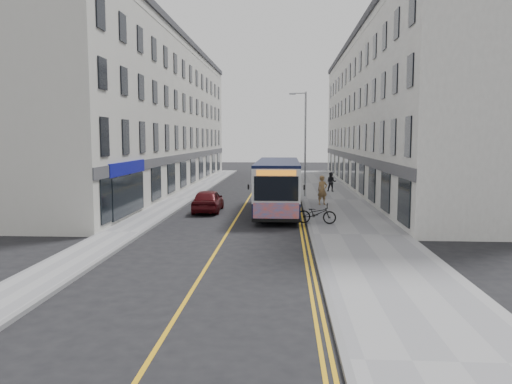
# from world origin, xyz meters

# --- Properties ---
(ground) EXTENTS (140.00, 140.00, 0.00)m
(ground) POSITION_xyz_m (0.00, 0.00, 0.00)
(ground) COLOR black
(ground) RESTS_ON ground
(pavement_east) EXTENTS (4.50, 64.00, 0.12)m
(pavement_east) POSITION_xyz_m (6.25, 12.00, 0.06)
(pavement_east) COLOR gray
(pavement_east) RESTS_ON ground
(pavement_west) EXTENTS (2.00, 64.00, 0.12)m
(pavement_west) POSITION_xyz_m (-5.00, 12.00, 0.06)
(pavement_west) COLOR gray
(pavement_west) RESTS_ON ground
(kerb_east) EXTENTS (0.18, 64.00, 0.13)m
(kerb_east) POSITION_xyz_m (4.00, 12.00, 0.07)
(kerb_east) COLOR slate
(kerb_east) RESTS_ON ground
(kerb_west) EXTENTS (0.18, 64.00, 0.13)m
(kerb_west) POSITION_xyz_m (-4.00, 12.00, 0.07)
(kerb_west) COLOR slate
(kerb_west) RESTS_ON ground
(road_centre_line) EXTENTS (0.12, 64.00, 0.01)m
(road_centre_line) POSITION_xyz_m (0.00, 12.00, 0.00)
(road_centre_line) COLOR gold
(road_centre_line) RESTS_ON ground
(road_dbl_yellow_inner) EXTENTS (0.10, 64.00, 0.01)m
(road_dbl_yellow_inner) POSITION_xyz_m (3.55, 12.00, 0.00)
(road_dbl_yellow_inner) COLOR gold
(road_dbl_yellow_inner) RESTS_ON ground
(road_dbl_yellow_outer) EXTENTS (0.10, 64.00, 0.01)m
(road_dbl_yellow_outer) POSITION_xyz_m (3.75, 12.00, 0.00)
(road_dbl_yellow_outer) COLOR gold
(road_dbl_yellow_outer) RESTS_ON ground
(terrace_east) EXTENTS (6.00, 46.00, 13.00)m
(terrace_east) POSITION_xyz_m (11.50, 21.00, 6.50)
(terrace_east) COLOR silver
(terrace_east) RESTS_ON ground
(terrace_west) EXTENTS (6.00, 46.00, 13.00)m
(terrace_west) POSITION_xyz_m (-9.00, 21.00, 6.50)
(terrace_west) COLOR beige
(terrace_west) RESTS_ON ground
(streetlamp) EXTENTS (1.32, 0.18, 8.00)m
(streetlamp) POSITION_xyz_m (4.17, 14.00, 4.38)
(streetlamp) COLOR #93969C
(streetlamp) RESTS_ON ground
(city_bus) EXTENTS (2.55, 10.90, 3.17)m
(city_bus) POSITION_xyz_m (2.31, 6.14, 1.73)
(city_bus) COLOR black
(city_bus) RESTS_ON ground
(bicycle) EXTENTS (2.09, 0.98, 1.05)m
(bicycle) POSITION_xyz_m (4.40, 1.57, 0.65)
(bicycle) COLOR black
(bicycle) RESTS_ON pavement_east
(pedestrian_near) EXTENTS (0.83, 0.70, 1.93)m
(pedestrian_near) POSITION_xyz_m (5.23, 9.12, 1.09)
(pedestrian_near) COLOR #9C7546
(pedestrian_near) RESTS_ON pavement_east
(pedestrian_far) EXTENTS (0.87, 0.73, 1.61)m
(pedestrian_far) POSITION_xyz_m (6.57, 17.31, 0.93)
(pedestrian_far) COLOR black
(pedestrian_far) RESTS_ON pavement_east
(car_white) EXTENTS (2.08, 4.51, 1.43)m
(car_white) POSITION_xyz_m (1.80, 24.24, 0.72)
(car_white) COLOR silver
(car_white) RESTS_ON ground
(car_maroon) EXTENTS (1.75, 4.18, 1.41)m
(car_maroon) POSITION_xyz_m (-2.00, 6.15, 0.71)
(car_maroon) COLOR #490C10
(car_maroon) RESTS_ON ground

